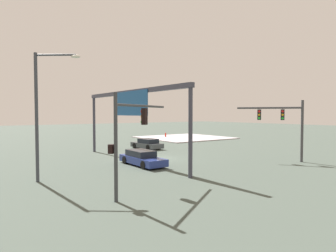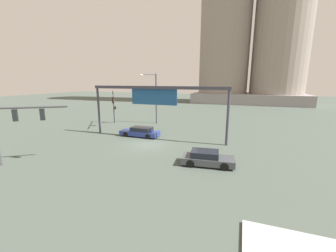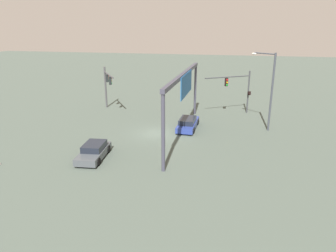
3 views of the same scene
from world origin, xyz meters
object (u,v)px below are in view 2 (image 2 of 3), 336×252
(sedan_car_approaching, at_px, (140,132))
(sedan_car_waiting_far, at_px, (207,158))
(traffic_signal_near_corner, at_px, (14,121))
(traffic_signal_opposite_side, at_px, (113,103))
(streetlamp_curved_arm, at_px, (154,95))

(sedan_car_approaching, xyz_separation_m, sedan_car_waiting_far, (9.32, -6.26, -0.00))
(traffic_signal_near_corner, bearing_deg, sedan_car_waiting_far, -15.03)
(traffic_signal_near_corner, height_order, sedan_car_approaching, traffic_signal_near_corner)
(traffic_signal_opposite_side, distance_m, sedan_car_waiting_far, 20.05)
(streetlamp_curved_arm, bearing_deg, traffic_signal_near_corner, 26.40)
(sedan_car_approaching, bearing_deg, traffic_signal_opposite_side, -34.43)
(streetlamp_curved_arm, distance_m, sedan_car_waiting_far, 18.34)
(traffic_signal_opposite_side, height_order, sedan_car_approaching, traffic_signal_opposite_side)
(streetlamp_curved_arm, relative_size, sedan_car_waiting_far, 1.79)
(traffic_signal_near_corner, relative_size, sedan_car_waiting_far, 1.21)
(streetlamp_curved_arm, xyz_separation_m, sedan_car_waiting_far, (10.82, -14.23, -4.07))
(traffic_signal_opposite_side, xyz_separation_m, sedan_car_approaching, (7.07, -4.91, -2.90))
(traffic_signal_opposite_side, bearing_deg, traffic_signal_near_corner, -27.58)
(traffic_signal_near_corner, height_order, streetlamp_curved_arm, streetlamp_curved_arm)
(streetlamp_curved_arm, height_order, sedan_car_approaching, streetlamp_curved_arm)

